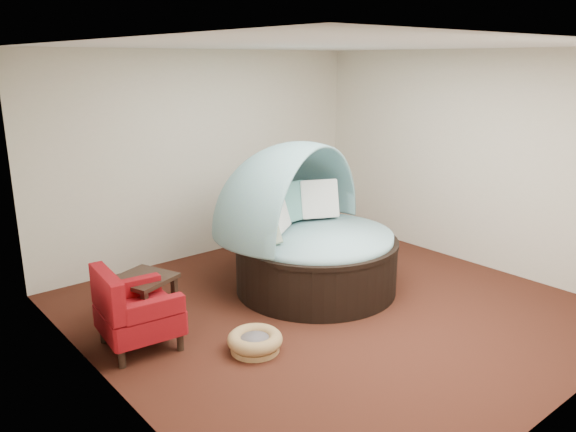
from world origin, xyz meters
TOP-DOWN VIEW (x-y plane):
  - floor at (0.00, 0.00)m, footprint 5.00×5.00m
  - wall_back at (0.00, 2.50)m, footprint 5.00×0.00m
  - wall_left at (-2.50, 0.00)m, footprint 0.00×5.00m
  - wall_right at (2.50, 0.00)m, footprint 0.00×5.00m
  - ceiling at (0.00, 0.00)m, footprint 5.00×5.00m
  - canopy_daybed at (0.20, 0.62)m, footprint 2.49×2.46m
  - pet_basket at (-1.21, -0.23)m, footprint 0.58×0.58m
  - red_armchair at (-2.05, 0.55)m, footprint 0.77×0.77m
  - side_table at (-1.75, 0.97)m, footprint 0.70×0.70m

SIDE VIEW (x-z plane):
  - floor at x=0.00m, z-range 0.00..0.00m
  - pet_basket at x=-1.21m, z-range 0.00..0.19m
  - side_table at x=-1.75m, z-range 0.08..0.60m
  - red_armchair at x=-2.05m, z-range -0.03..0.79m
  - canopy_daybed at x=0.20m, z-range -0.07..1.70m
  - wall_back at x=0.00m, z-range -1.10..3.90m
  - wall_left at x=-2.50m, z-range -1.10..3.90m
  - wall_right at x=2.50m, z-range -1.10..3.90m
  - ceiling at x=0.00m, z-range 2.80..2.80m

